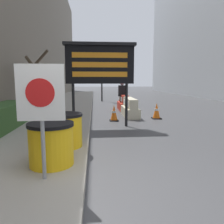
{
  "coord_description": "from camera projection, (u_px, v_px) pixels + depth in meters",
  "views": [
    {
      "loc": [
        0.15,
        -3.05,
        1.65
      ],
      "look_at": [
        0.98,
        7.04,
        0.2
      ],
      "focal_mm": 35.0,
      "sensor_mm": 36.0,
      "label": 1
    }
  ],
  "objects": [
    {
      "name": "warning_sign",
      "position": [
        41.0,
        100.0,
        3.18
      ],
      "size": [
        0.69,
        0.08,
        1.74
      ],
      "color": "gray",
      "rests_on": "sidewalk_left"
    },
    {
      "name": "jersey_barrier_red_striped",
      "position": [
        123.0,
        103.0,
        12.44
      ],
      "size": [
        0.55,
        1.79,
        0.87
      ],
      "color": "red",
      "rests_on": "ground_plane"
    },
    {
      "name": "barrel_drum_foreground",
      "position": [
        51.0,
        144.0,
        3.89
      ],
      "size": [
        0.81,
        0.81,
        0.76
      ],
      "color": "yellow",
      "rests_on": "sidewalk_left"
    },
    {
      "name": "message_board",
      "position": [
        100.0,
        64.0,
        7.62
      ],
      "size": [
        2.5,
        0.36,
        2.95
      ],
      "color": "black",
      "rests_on": "ground_plane"
    },
    {
      "name": "ground_plane",
      "position": [
        85.0,
        193.0,
        3.23
      ],
      "size": [
        120.0,
        120.0,
        0.0
      ],
      "primitive_type": "plane",
      "color": "#3F3F42"
    },
    {
      "name": "traffic_cone_near",
      "position": [
        114.0,
        113.0,
        9.03
      ],
      "size": [
        0.37,
        0.37,
        0.66
      ],
      "color": "black",
      "rests_on": "ground_plane"
    },
    {
      "name": "pedestrian_worker",
      "position": [
        122.0,
        93.0,
        12.36
      ],
      "size": [
        0.46,
        0.31,
        1.61
      ],
      "rotation": [
        0.0,
        0.0,
        2.99
      ],
      "color": "#514C42",
      "rests_on": "ground_plane"
    },
    {
      "name": "jersey_barrier_cream",
      "position": [
        130.0,
        108.0,
        10.19
      ],
      "size": [
        0.61,
        2.02,
        0.85
      ],
      "color": "beige",
      "rests_on": "ground_plane"
    },
    {
      "name": "traffic_cone_mid",
      "position": [
        123.0,
        100.0,
        15.46
      ],
      "size": [
        0.31,
        0.31,
        0.56
      ],
      "color": "black",
      "rests_on": "ground_plane"
    },
    {
      "name": "traffic_light_near_curb",
      "position": [
        102.0,
        62.0,
        17.28
      ],
      "size": [
        0.28,
        0.44,
        4.33
      ],
      "color": "#2D2D30",
      "rests_on": "ground_plane"
    },
    {
      "name": "bare_tree",
      "position": [
        30.0,
        84.0,
        9.43
      ],
      "size": [
        1.43,
        1.61,
        2.89
      ],
      "color": "#4C3D2D",
      "rests_on": "sidewalk_left"
    },
    {
      "name": "traffic_cone_far",
      "position": [
        157.0,
        111.0,
        9.54
      ],
      "size": [
        0.39,
        0.39,
        0.7
      ],
      "color": "black",
      "rests_on": "ground_plane"
    },
    {
      "name": "barrel_drum_middle",
      "position": [
        65.0,
        130.0,
        4.98
      ],
      "size": [
        0.81,
        0.81,
        0.76
      ],
      "color": "yellow",
      "rests_on": "sidewalk_left"
    }
  ]
}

